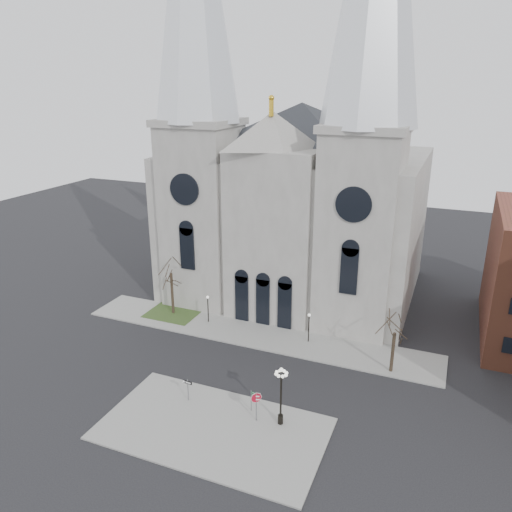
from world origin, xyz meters
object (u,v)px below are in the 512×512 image
at_px(stop_sign, 256,401).
at_px(one_way_sign, 188,386).
at_px(globe_lamp, 281,389).
at_px(street_name_sign, 252,399).

height_order(stop_sign, one_way_sign, stop_sign).
xyz_separation_m(globe_lamp, one_way_sign, (-8.47, -0.11, -1.85)).
relative_size(stop_sign, one_way_sign, 1.30).
height_order(stop_sign, street_name_sign, stop_sign).
xyz_separation_m(stop_sign, street_name_sign, (-0.81, 1.03, -0.72)).
bearing_deg(street_name_sign, one_way_sign, -170.20).
relative_size(globe_lamp, one_way_sign, 2.52).
bearing_deg(globe_lamp, street_name_sign, 166.93).
bearing_deg(stop_sign, street_name_sign, 109.03).
distance_m(stop_sign, street_name_sign, 1.49).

